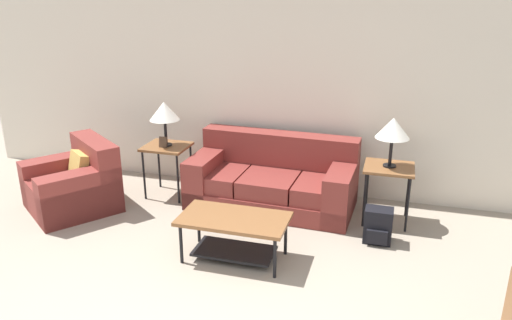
{
  "coord_description": "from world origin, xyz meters",
  "views": [
    {
      "loc": [
        1.3,
        -1.96,
        2.53
      ],
      "look_at": [
        -0.05,
        2.7,
        0.8
      ],
      "focal_mm": 35.0,
      "sensor_mm": 36.0,
      "label": 1
    }
  ],
  "objects_px": {
    "couch": "(273,181)",
    "side_table_left": "(167,151)",
    "table_lamp_right": "(393,129)",
    "backpack": "(378,226)",
    "side_table_right": "(389,173)",
    "armchair": "(75,185)",
    "table_lamp_left": "(164,112)",
    "coffee_table": "(234,228)"
  },
  "relations": [
    {
      "from": "coffee_table",
      "to": "side_table_right",
      "type": "relative_size",
      "value": 1.58
    },
    {
      "from": "armchair",
      "to": "backpack",
      "type": "distance_m",
      "value": 3.48
    },
    {
      "from": "table_lamp_left",
      "to": "table_lamp_right",
      "type": "height_order",
      "value": "same"
    },
    {
      "from": "armchair",
      "to": "side_table_right",
      "type": "xyz_separation_m",
      "value": [
        3.53,
        0.66,
        0.29
      ]
    },
    {
      "from": "backpack",
      "to": "couch",
      "type": "bearing_deg",
      "value": 154.72
    },
    {
      "from": "table_lamp_right",
      "to": "backpack",
      "type": "relative_size",
      "value": 1.48
    },
    {
      "from": "couch",
      "to": "side_table_right",
      "type": "relative_size",
      "value": 3.0
    },
    {
      "from": "table_lamp_right",
      "to": "backpack",
      "type": "height_order",
      "value": "table_lamp_right"
    },
    {
      "from": "coffee_table",
      "to": "backpack",
      "type": "xyz_separation_m",
      "value": [
        1.31,
        0.73,
        -0.15
      ]
    },
    {
      "from": "couch",
      "to": "side_table_left",
      "type": "xyz_separation_m",
      "value": [
        -1.32,
        -0.08,
        0.28
      ]
    },
    {
      "from": "coffee_table",
      "to": "side_table_left",
      "type": "bearing_deg",
      "value": 135.97
    },
    {
      "from": "coffee_table",
      "to": "table_lamp_left",
      "type": "bearing_deg",
      "value": 135.97
    },
    {
      "from": "armchair",
      "to": "coffee_table",
      "type": "xyz_separation_m",
      "value": [
        2.17,
        -0.58,
        0.04
      ]
    },
    {
      "from": "side_table_left",
      "to": "armchair",
      "type": "bearing_deg",
      "value": -143.3
    },
    {
      "from": "side_table_left",
      "to": "table_lamp_right",
      "type": "height_order",
      "value": "table_lamp_right"
    },
    {
      "from": "armchair",
      "to": "table_lamp_left",
      "type": "height_order",
      "value": "table_lamp_left"
    },
    {
      "from": "armchair",
      "to": "table_lamp_right",
      "type": "bearing_deg",
      "value": 10.58
    },
    {
      "from": "couch",
      "to": "side_table_right",
      "type": "distance_m",
      "value": 1.35
    },
    {
      "from": "side_table_left",
      "to": "coffee_table",
      "type": "bearing_deg",
      "value": -44.03
    },
    {
      "from": "side_table_right",
      "to": "couch",
      "type": "bearing_deg",
      "value": 176.34
    },
    {
      "from": "side_table_right",
      "to": "table_lamp_left",
      "type": "bearing_deg",
      "value": 180.0
    },
    {
      "from": "couch",
      "to": "armchair",
      "type": "xyz_separation_m",
      "value": [
        -2.21,
        -0.74,
        -0.01
      ]
    },
    {
      "from": "side_table_left",
      "to": "table_lamp_right",
      "type": "bearing_deg",
      "value": 0.0
    },
    {
      "from": "couch",
      "to": "table_lamp_right",
      "type": "height_order",
      "value": "table_lamp_right"
    },
    {
      "from": "armchair",
      "to": "side_table_right",
      "type": "distance_m",
      "value": 3.6
    },
    {
      "from": "armchair",
      "to": "table_lamp_right",
      "type": "relative_size",
      "value": 2.37
    },
    {
      "from": "side_table_right",
      "to": "backpack",
      "type": "distance_m",
      "value": 0.65
    },
    {
      "from": "table_lamp_left",
      "to": "side_table_right",
      "type": "bearing_deg",
      "value": -0.0
    },
    {
      "from": "table_lamp_right",
      "to": "table_lamp_left",
      "type": "bearing_deg",
      "value": 180.0
    },
    {
      "from": "backpack",
      "to": "table_lamp_left",
      "type": "bearing_deg",
      "value": 168.78
    },
    {
      "from": "couch",
      "to": "side_table_left",
      "type": "height_order",
      "value": "couch"
    },
    {
      "from": "side_table_right",
      "to": "coffee_table",
      "type": "bearing_deg",
      "value": -137.73
    },
    {
      "from": "side_table_right",
      "to": "backpack",
      "type": "relative_size",
      "value": 1.78
    },
    {
      "from": "armchair",
      "to": "backpack",
      "type": "relative_size",
      "value": 3.51
    },
    {
      "from": "coffee_table",
      "to": "backpack",
      "type": "relative_size",
      "value": 2.82
    },
    {
      "from": "coffee_table",
      "to": "table_lamp_right",
      "type": "distance_m",
      "value": 1.99
    },
    {
      "from": "table_lamp_left",
      "to": "armchair",
      "type": "bearing_deg",
      "value": -143.3
    },
    {
      "from": "couch",
      "to": "armchair",
      "type": "height_order",
      "value": "couch"
    },
    {
      "from": "coffee_table",
      "to": "side_table_right",
      "type": "distance_m",
      "value": 1.86
    },
    {
      "from": "couch",
      "to": "side_table_right",
      "type": "height_order",
      "value": "couch"
    },
    {
      "from": "table_lamp_left",
      "to": "coffee_table",
      "type": "bearing_deg",
      "value": -44.03
    },
    {
      "from": "backpack",
      "to": "side_table_right",
      "type": "bearing_deg",
      "value": 84.1
    }
  ]
}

